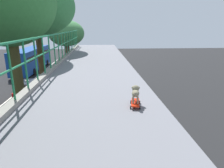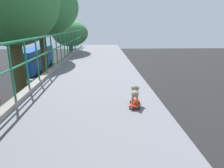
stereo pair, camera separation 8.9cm
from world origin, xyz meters
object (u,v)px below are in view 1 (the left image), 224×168
(toy_skateboard, at_px, (135,103))
(small_dog, at_px, (136,92))
(city_bus, at_px, (31,58))
(car_red_taxi_seventh, at_px, (29,89))

(toy_skateboard, distance_m, small_dog, 0.22)
(toy_skateboard, relative_size, small_dog, 1.24)
(city_bus, bearing_deg, small_dog, -67.66)
(toy_skateboard, xyz_separation_m, small_dog, (0.01, 0.05, 0.22))
(car_red_taxi_seventh, height_order, small_dog, small_dog)
(city_bus, distance_m, small_dog, 29.80)
(toy_skateboard, bearing_deg, car_red_taxi_seventh, 116.90)
(city_bus, xyz_separation_m, toy_skateboard, (11.24, -27.42, 3.30))
(car_red_taxi_seventh, bearing_deg, toy_skateboard, -63.10)
(car_red_taxi_seventh, bearing_deg, city_bus, 106.05)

